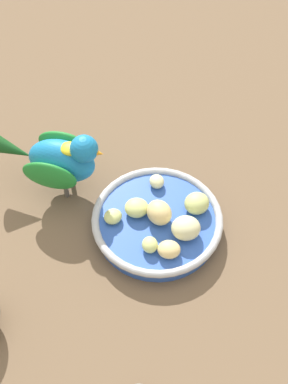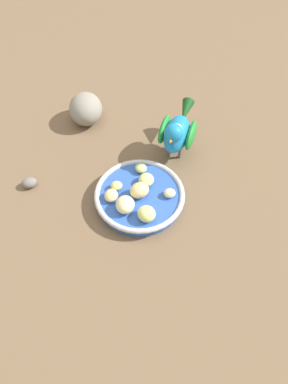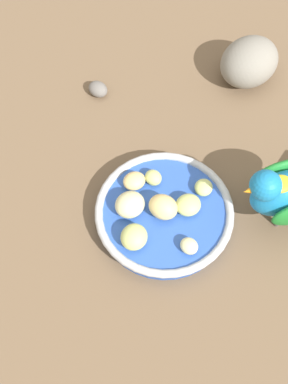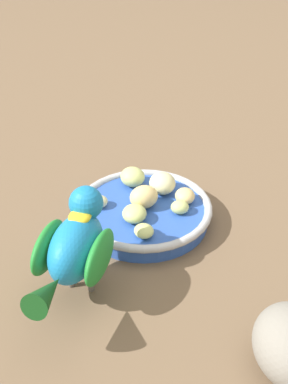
{
  "view_description": "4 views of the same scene",
  "coord_description": "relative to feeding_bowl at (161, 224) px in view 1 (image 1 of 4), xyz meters",
  "views": [
    {
      "loc": [
        0.0,
        0.41,
        0.62
      ],
      "look_at": [
        -0.01,
        -0.03,
        0.05
      ],
      "focal_mm": 48.3,
      "sensor_mm": 36.0,
      "label": 1
    },
    {
      "loc": [
        -0.42,
        -0.03,
        0.55
      ],
      "look_at": [
        -0.05,
        -0.01,
        0.06
      ],
      "focal_mm": 30.41,
      "sensor_mm": 36.0,
      "label": 2
    },
    {
      "loc": [
        -0.21,
        -0.25,
        0.63
      ],
      "look_at": [
        -0.04,
        0.02,
        0.05
      ],
      "focal_mm": 48.46,
      "sensor_mm": 36.0,
      "label": 3
    },
    {
      "loc": [
        0.55,
        0.0,
        0.44
      ],
      "look_at": [
        -0.01,
        0.0,
        0.06
      ],
      "focal_mm": 49.88,
      "sensor_mm": 36.0,
      "label": 4
    }
  ],
  "objects": [
    {
      "name": "apple_piece_1",
      "position": [
        -0.0,
        -0.0,
        0.02
      ],
      "size": [
        0.05,
        0.05,
        0.03
      ],
      "primitive_type": "ellipsoid",
      "rotation": [
        0.0,
        0.0,
        2.06
      ],
      "color": "#E5C67F",
      "rests_on": "feeding_bowl"
    },
    {
      "name": "apple_piece_2",
      "position": [
        0.06,
        -0.0,
        0.02
      ],
      "size": [
        0.04,
        0.04,
        0.02
      ],
      "primitive_type": "ellipsoid",
      "rotation": [
        0.0,
        0.0,
        3.85
      ],
      "color": "#C6D17A",
      "rests_on": "feeding_bowl"
    },
    {
      "name": "parrot",
      "position": [
        0.14,
        -0.08,
        0.05
      ],
      "size": [
        0.17,
        0.1,
        0.12
      ],
      "rotation": [
        0.0,
        0.0,
        2.86
      ],
      "color": "#59544C",
      "rests_on": "ground_plane"
    },
    {
      "name": "ground_plane",
      "position": [
        0.03,
        -0.0,
        -0.02
      ],
      "size": [
        4.0,
        4.0,
        0.0
      ],
      "primitive_type": "plane",
      "color": "brown"
    },
    {
      "name": "apple_piece_0",
      "position": [
        -0.04,
        0.02,
        0.02
      ],
      "size": [
        0.04,
        0.04,
        0.03
      ],
      "primitive_type": "ellipsoid",
      "rotation": [
        0.0,
        0.0,
        0.1
      ],
      "color": "beige",
      "rests_on": "feeding_bowl"
    },
    {
      "name": "apple_piece_5",
      "position": [
        0.01,
        0.04,
        0.02
      ],
      "size": [
        0.02,
        0.03,
        0.02
      ],
      "primitive_type": "ellipsoid",
      "rotation": [
        0.0,
        0.0,
        4.81
      ],
      "color": "#C6D17A",
      "rests_on": "feeding_bowl"
    },
    {
      "name": "apple_piece_6",
      "position": [
        -0.01,
        0.05,
        0.02
      ],
      "size": [
        0.03,
        0.03,
        0.02
      ],
      "primitive_type": "ellipsoid",
      "rotation": [
        0.0,
        0.0,
        3.04
      ],
      "color": "#E5C67F",
      "rests_on": "feeding_bowl"
    },
    {
      "name": "feeding_bowl",
      "position": [
        0.0,
        0.0,
        0.0
      ],
      "size": [
        0.18,
        0.18,
        0.03
      ],
      "color": "#2D56B7",
      "rests_on": "ground_plane"
    },
    {
      "name": "apple_piece_3",
      "position": [
        -0.0,
        -0.06,
        0.02
      ],
      "size": [
        0.03,
        0.03,
        0.02
      ],
      "primitive_type": "ellipsoid",
      "rotation": [
        0.0,
        0.0,
        1.77
      ],
      "color": "beige",
      "rests_on": "feeding_bowl"
    },
    {
      "name": "apple_piece_4",
      "position": [
        0.03,
        -0.02,
        0.02
      ],
      "size": [
        0.03,
        0.03,
        0.02
      ],
      "primitive_type": "ellipsoid",
      "rotation": [
        0.0,
        0.0,
        6.24
      ],
      "color": "#C6D17A",
      "rests_on": "feeding_bowl"
    },
    {
      "name": "apple_piece_7",
      "position": [
        -0.06,
        -0.02,
        0.02
      ],
      "size": [
        0.05,
        0.05,
        0.03
      ],
      "primitive_type": "ellipsoid",
      "rotation": [
        0.0,
        0.0,
        0.66
      ],
      "color": "#C6D17A",
      "rests_on": "feeding_bowl"
    }
  ]
}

